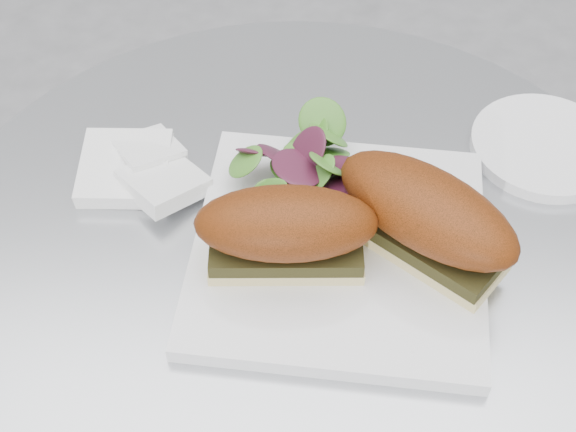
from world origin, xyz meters
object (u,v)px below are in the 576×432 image
sandwich_left (286,230)px  saucer (544,146)px  plate (339,248)px  sandwich_right (425,216)px

sandwich_left → saucer: sandwich_left is taller
plate → sandwich_right: 0.09m
sandwich_left → sandwich_right: same height
sandwich_right → saucer: 0.20m
plate → sandwich_left: sandwich_left is taller
plate → saucer: bearing=33.5°
sandwich_left → saucer: size_ratio=1.06×
plate → saucer: size_ratio=1.75×
sandwich_right → saucer: (0.14, 0.14, -0.05)m
plate → sandwich_right: sandwich_right is taller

